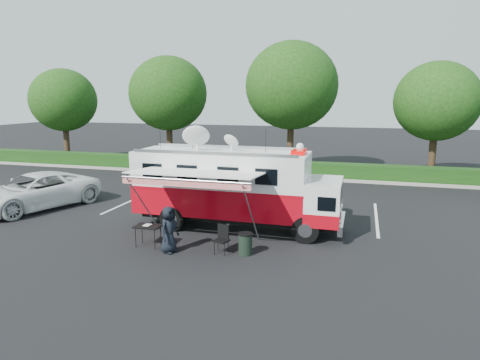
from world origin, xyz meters
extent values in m
plane|color=black|center=(0.00, 0.00, 0.00)|extent=(120.00, 120.00, 0.00)
cube|color=#9E998E|center=(4.00, 11.00, 0.07)|extent=(60.00, 0.35, 0.15)
cube|color=black|center=(4.00, 11.90, 0.50)|extent=(60.00, 1.20, 1.00)
cylinder|color=black|center=(-18.00, 13.00, 2.00)|extent=(0.44, 0.44, 4.00)
ellipsoid|color=#14380F|center=(-18.00, 13.00, 4.96)|extent=(5.12, 5.12, 4.86)
cylinder|color=black|center=(-9.00, 13.00, 2.20)|extent=(0.44, 0.44, 4.40)
ellipsoid|color=#14380F|center=(-9.00, 13.00, 5.46)|extent=(5.63, 5.63, 5.35)
cylinder|color=black|center=(0.00, 13.00, 2.40)|extent=(0.44, 0.44, 4.80)
ellipsoid|color=#14380F|center=(0.00, 13.00, 5.95)|extent=(6.14, 6.14, 5.84)
cylinder|color=black|center=(9.00, 13.00, 2.00)|extent=(0.44, 0.44, 4.00)
ellipsoid|color=#14380F|center=(9.00, 13.00, 4.96)|extent=(5.12, 5.12, 4.86)
cube|color=silver|center=(-12.50, 3.00, 0.00)|extent=(0.12, 5.50, 0.01)
cube|color=silver|center=(-6.50, 3.00, 0.00)|extent=(0.12, 5.50, 0.01)
cube|color=silver|center=(-0.50, 3.00, 0.00)|extent=(0.12, 5.50, 0.01)
cube|color=silver|center=(5.50, 3.00, 0.00)|extent=(0.12, 5.50, 0.01)
cube|color=black|center=(0.00, 0.00, 0.50)|extent=(7.81, 1.27, 0.27)
cylinder|color=black|center=(2.90, -1.00, 0.50)|extent=(1.00, 0.29, 1.00)
cylinder|color=black|center=(2.90, 1.00, 0.50)|extent=(1.00, 0.29, 1.00)
cylinder|color=black|center=(-2.36, -1.00, 0.50)|extent=(1.00, 0.29, 1.00)
cylinder|color=black|center=(-2.36, 1.00, 0.50)|extent=(1.00, 0.29, 1.00)
cube|color=silver|center=(4.13, 0.00, 0.54)|extent=(0.18, 2.27, 0.36)
cube|color=silver|center=(3.45, 0.00, 1.41)|extent=(1.27, 2.27, 1.54)
cube|color=#AE0613|center=(3.45, 0.00, 0.86)|extent=(1.29, 2.29, 0.50)
cube|color=black|center=(4.04, 0.00, 1.68)|extent=(0.11, 1.97, 0.64)
cube|color=#AE0613|center=(-0.64, 0.00, 1.18)|extent=(6.90, 2.27, 1.09)
cube|color=#AE0613|center=(-0.64, 0.00, 1.72)|extent=(6.92, 2.29, 0.09)
cube|color=silver|center=(-0.64, 0.00, 2.41)|extent=(6.90, 2.27, 1.27)
cube|color=silver|center=(-0.64, 0.00, 3.08)|extent=(6.90, 2.27, 0.07)
cube|color=#CC0505|center=(2.45, 0.00, 3.20)|extent=(0.50, 0.86, 0.15)
sphere|color=silver|center=(2.36, 0.91, 3.30)|extent=(0.31, 0.31, 0.31)
ellipsoid|color=silver|center=(-1.63, -0.14, 3.72)|extent=(1.09, 1.09, 0.33)
ellipsoid|color=silver|center=(-0.27, 0.18, 3.54)|extent=(0.64, 0.64, 0.18)
cylinder|color=black|center=(-3.45, 0.36, 3.54)|extent=(0.02, 0.02, 0.91)
cylinder|color=black|center=(-2.00, 0.36, 3.54)|extent=(0.02, 0.02, 0.91)
cylinder|color=black|center=(1.09, 0.36, 3.54)|extent=(0.02, 0.02, 0.91)
cube|color=white|center=(-0.82, -2.22, 2.63)|extent=(4.54, 2.18, 0.19)
cube|color=red|center=(-0.82, -3.29, 2.47)|extent=(4.54, 0.04, 0.25)
cylinder|color=#B2B2B7|center=(-0.82, -3.31, 2.58)|extent=(4.54, 0.07, 0.07)
cylinder|color=#B2B2B7|center=(-2.84, -2.30, 1.29)|extent=(0.05, 2.37, 2.62)
cylinder|color=#B2B2B7|center=(1.20, -2.30, 1.29)|extent=(0.05, 2.37, 2.62)
imported|color=silver|center=(-10.12, 0.36, 0.00)|extent=(4.63, 6.57, 1.66)
imported|color=black|center=(-1.45, -3.24, 0.00)|extent=(0.69, 0.89, 1.62)
cube|color=black|center=(-2.43, -2.90, 0.74)|extent=(0.92, 0.67, 0.04)
cylinder|color=black|center=(-2.80, -3.13, 0.37)|extent=(0.02, 0.02, 0.74)
cylinder|color=black|center=(-2.80, -2.66, 0.37)|extent=(0.02, 0.02, 0.74)
cylinder|color=black|center=(-2.05, -3.13, 0.37)|extent=(0.02, 0.02, 0.74)
cylinder|color=black|center=(-2.05, -2.66, 0.37)|extent=(0.02, 0.02, 0.74)
cube|color=silver|center=(-2.48, -2.85, 0.77)|extent=(0.23, 0.32, 0.01)
cube|color=black|center=(0.31, -2.88, 0.46)|extent=(0.58, 0.58, 0.04)
cube|color=black|center=(0.31, -2.65, 0.72)|extent=(0.45, 0.18, 0.51)
cylinder|color=black|center=(0.12, -3.06, 0.23)|extent=(0.02, 0.02, 0.46)
cylinder|color=black|center=(0.12, -2.70, 0.23)|extent=(0.02, 0.02, 0.46)
cylinder|color=black|center=(0.49, -3.06, 0.23)|extent=(0.02, 0.02, 0.46)
cylinder|color=black|center=(0.49, -2.70, 0.23)|extent=(0.02, 0.02, 0.46)
cylinder|color=black|center=(1.11, -2.74, 0.36)|extent=(0.47, 0.47, 0.72)
cylinder|color=black|center=(1.11, -2.74, 0.74)|extent=(0.50, 0.50, 0.04)
camera|label=1|loc=(4.71, -15.96, 5.27)|focal=32.00mm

